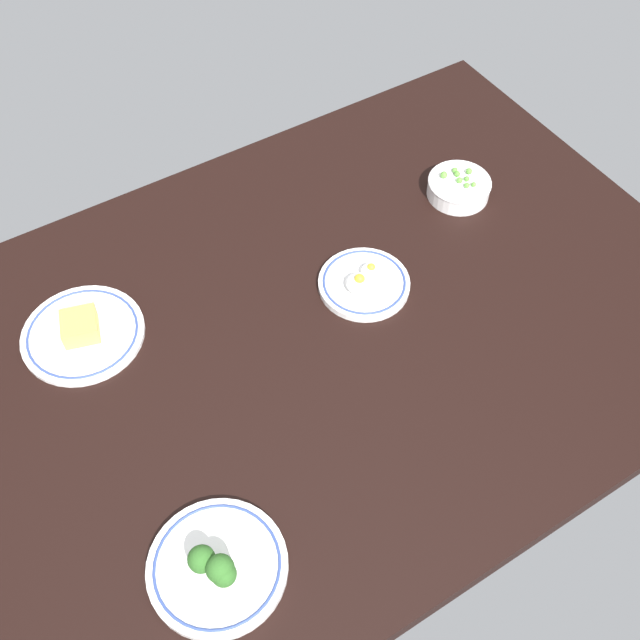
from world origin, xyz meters
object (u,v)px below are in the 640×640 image
Objects in this scene: plate_eggs at (364,283)px; plate_cheese at (82,332)px; bowl_peas at (459,187)px; plate_broccoli at (217,567)px.

plate_cheese is at bearing -19.04° from plate_eggs.
bowl_peas and plate_eggs have the same top height.
plate_cheese is at bearing -88.69° from plate_broccoli.
bowl_peas is at bearing 175.29° from plate_cheese.
plate_eggs is (-51.11, 17.64, 0.14)cm from plate_cheese.
plate_eggs is (31.65, 10.82, -1.02)cm from bowl_peas.
plate_broccoli is 60.96cm from plate_eggs.
plate_eggs reaches higher than plate_cheese.
plate_broccoli reaches higher than plate_cheese.
bowl_peas is 93.54cm from plate_broccoli.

